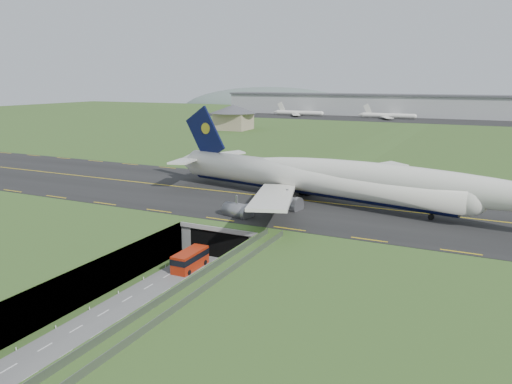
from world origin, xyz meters
The scene contains 10 objects.
ground centered at (0.00, 0.00, 0.00)m, with size 900.00×900.00×0.00m, color #374F1F.
airfield_deck centered at (0.00, 0.00, 3.00)m, with size 800.00×800.00×6.00m, color gray.
trench_road centered at (0.00, -7.50, 0.10)m, with size 12.00×75.00×0.20m, color slate.
taxiway centered at (0.00, 33.00, 6.09)m, with size 800.00×44.00×0.18m, color black.
tunnel_portal centered at (0.00, 16.71, 3.33)m, with size 17.00×22.30×6.00m.
guideway centered at (11.00, -19.11, 5.32)m, with size 3.00×53.00×7.05m.
jumbo_jet centered at (13.89, 32.72, 11.37)m, with size 92.75×59.23×19.98m.
shuttle_tram centered at (-1.88, 1.41, 1.75)m, with size 3.10×7.86×3.19m.
service_building centered at (-81.09, 164.48, 13.71)m, with size 25.14×25.14×13.02m.
cargo_terminal centered at (-0.08, 299.41, 13.96)m, with size 320.00×67.00×15.60m.
Camera 1 is at (43.09, -65.97, 31.70)m, focal length 35.00 mm.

